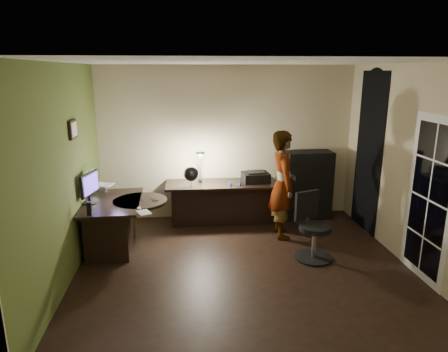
{
  "coord_description": "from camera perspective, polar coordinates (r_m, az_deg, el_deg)",
  "views": [
    {
      "loc": [
        -0.77,
        -4.96,
        2.6
      ],
      "look_at": [
        -0.15,
        1.05,
        1.0
      ],
      "focal_mm": 32.0,
      "sensor_mm": 36.0,
      "label": 1
    }
  ],
  "objects": [
    {
      "name": "green_wall_overlay",
      "position": [
        5.32,
        -21.74,
        0.18
      ],
      "size": [
        0.0,
        4.0,
        2.7
      ],
      "primitive_type": "cube",
      "color": "#4A5C25",
      "rests_on": "floor"
    },
    {
      "name": "phone",
      "position": [
        6.01,
        -9.88,
        -3.33
      ],
      "size": [
        0.12,
        0.16,
        0.01
      ],
      "primitive_type": "cube",
      "rotation": [
        0.0,
        0.0,
        0.34
      ],
      "color": "black",
      "rests_on": "desk_left"
    },
    {
      "name": "desk_right",
      "position": [
        6.99,
        -0.32,
        -3.86
      ],
      "size": [
        1.93,
        0.71,
        0.72
      ],
      "primitive_type": "cube",
      "rotation": [
        0.0,
        0.0,
        -0.02
      ],
      "color": "black",
      "rests_on": "floor"
    },
    {
      "name": "laptop_stand",
      "position": [
        6.65,
        -17.28,
        -1.62
      ],
      "size": [
        0.25,
        0.22,
        0.09
      ],
      "primitive_type": "cube",
      "rotation": [
        0.0,
        0.0,
        -0.18
      ],
      "color": "silver",
      "rests_on": "desk_left"
    },
    {
      "name": "desk_fan",
      "position": [
        6.61,
        -4.73,
        -0.21
      ],
      "size": [
        0.27,
        0.21,
        0.37
      ],
      "primitive_type": "cube",
      "rotation": [
        0.0,
        0.0,
        0.41
      ],
      "color": "black",
      "rests_on": "desk_right"
    },
    {
      "name": "wall_front",
      "position": [
        3.3,
        8.14,
        -7.57
      ],
      "size": [
        4.5,
        0.01,
        2.7
      ],
      "primitive_type": "cube",
      "color": "#C4B68D",
      "rests_on": "floor"
    },
    {
      "name": "notepad",
      "position": [
        5.49,
        -11.37,
        -5.14
      ],
      "size": [
        0.23,
        0.26,
        0.01
      ],
      "primitive_type": "cube",
      "rotation": [
        0.0,
        0.0,
        0.43
      ],
      "color": "silver",
      "rests_on": "desk_left"
    },
    {
      "name": "pen",
      "position": [
        6.07,
        -11.66,
        -3.21
      ],
      "size": [
        0.02,
        0.15,
        0.01
      ],
      "primitive_type": "cube",
      "rotation": [
        0.0,
        0.0,
        0.06
      ],
      "color": "black",
      "rests_on": "desk_left"
    },
    {
      "name": "cabinet",
      "position": [
        7.33,
        11.87,
        -1.25
      ],
      "size": [
        0.82,
        0.42,
        1.22
      ],
      "primitive_type": "cube",
      "rotation": [
        0.0,
        0.0,
        0.02
      ],
      "color": "black",
      "rests_on": "floor"
    },
    {
      "name": "laptop",
      "position": [
        6.6,
        -17.05,
        -0.28
      ],
      "size": [
        0.41,
        0.4,
        0.24
      ],
      "primitive_type": "cube",
      "rotation": [
        0.0,
        0.0,
        -0.26
      ],
      "color": "silver",
      "rests_on": "laptop_stand"
    },
    {
      "name": "person",
      "position": [
        6.35,
        8.38,
        -1.24
      ],
      "size": [
        0.41,
        0.61,
        1.72
      ],
      "primitive_type": "imported",
      "rotation": [
        0.0,
        0.0,
        1.57
      ],
      "color": "#D8A88C",
      "rests_on": "floor"
    },
    {
      "name": "wall_left",
      "position": [
        5.33,
        -21.89,
        0.17
      ],
      "size": [
        0.01,
        4.0,
        2.7
      ],
      "primitive_type": "cube",
      "color": "#C4B68D",
      "rests_on": "floor"
    },
    {
      "name": "french_door",
      "position": [
        5.56,
        27.21,
        -3.05
      ],
      "size": [
        0.02,
        0.92,
        2.1
      ],
      "primitive_type": "cube",
      "color": "white",
      "rests_on": "floor"
    },
    {
      "name": "framed_picture",
      "position": [
        5.65,
        -20.83,
        6.25
      ],
      "size": [
        0.04,
        0.3,
        0.25
      ],
      "primitive_type": "cube",
      "color": "black",
      "rests_on": "wall_left"
    },
    {
      "name": "headphones",
      "position": [
        6.73,
        1.57,
        -1.08
      ],
      "size": [
        0.21,
        0.11,
        0.1
      ],
      "primitive_type": "cube",
      "rotation": [
        0.0,
        0.0,
        0.15
      ],
      "color": "navy",
      "rests_on": "desk_right"
    },
    {
      "name": "mouse",
      "position": [
        5.64,
        -12.05,
        -4.52
      ],
      "size": [
        0.08,
        0.1,
        0.03
      ],
      "primitive_type": "ellipsoid",
      "rotation": [
        0.0,
        0.0,
        -0.36
      ],
      "color": "silver",
      "rests_on": "desk_left"
    },
    {
      "name": "wall_back",
      "position": [
        7.12,
        0.41,
        4.72
      ],
      "size": [
        4.5,
        0.01,
        2.7
      ],
      "primitive_type": "cube",
      "color": "#C4B68D",
      "rests_on": "floor"
    },
    {
      "name": "ceiling",
      "position": [
        5.02,
        3.05,
        16.01
      ],
      "size": [
        4.5,
        4.0,
        0.01
      ],
      "primitive_type": "cube",
      "color": "silver",
      "rests_on": "floor"
    },
    {
      "name": "monitor",
      "position": [
        6.03,
        -18.73,
        -2.25
      ],
      "size": [
        0.21,
        0.51,
        0.33
      ],
      "primitive_type": "cube",
      "rotation": [
        0.0,
        0.0,
        -0.23
      ],
      "color": "black",
      "rests_on": "desk_left"
    },
    {
      "name": "floor",
      "position": [
        5.66,
        2.67,
        -12.61
      ],
      "size": [
        4.5,
        4.0,
        0.01
      ],
      "primitive_type": "cube",
      "color": "black",
      "rests_on": "ground"
    },
    {
      "name": "office_chair",
      "position": [
        5.77,
        12.91,
        -7.19
      ],
      "size": [
        0.68,
        0.68,
        0.95
      ],
      "primitive_type": "cube",
      "rotation": [
        0.0,
        0.0,
        0.35
      ],
      "color": "black",
      "rests_on": "floor"
    },
    {
      "name": "arched_doorway",
      "position": [
        6.94,
        19.99,
        3.13
      ],
      "size": [
        0.01,
        0.9,
        2.6
      ],
      "primitive_type": "cube",
      "color": "black",
      "rests_on": "floor"
    },
    {
      "name": "wall_right",
      "position": [
        5.94,
        24.88,
        1.3
      ],
      "size": [
        0.01,
        4.0,
        2.7
      ],
      "primitive_type": "cube",
      "color": "#C4B68D",
      "rests_on": "floor"
    },
    {
      "name": "desk_left",
      "position": [
        6.21,
        -15.41,
        -6.73
      ],
      "size": [
        0.83,
        1.32,
        0.75
      ],
      "primitive_type": "cube",
      "rotation": [
        0.0,
        0.0,
        0.03
      ],
      "color": "black",
      "rests_on": "floor"
    },
    {
      "name": "printer",
      "position": [
        6.95,
        4.53,
        -0.18
      ],
      "size": [
        0.48,
        0.39,
        0.2
      ],
      "primitive_type": "cube",
      "rotation": [
        0.0,
        0.0,
        0.09
      ],
      "color": "black",
      "rests_on": "desk_right"
    },
    {
      "name": "speaker",
      "position": [
        5.58,
        -18.73,
        -4.42
      ],
      "size": [
        0.09,
        0.09,
        0.18
      ],
      "primitive_type": "cylinder",
      "rotation": [
        0.0,
        0.0,
        -0.4
      ],
      "color": "black",
      "rests_on": "desk_left"
    },
    {
      "name": "desk_lamp",
      "position": [
        6.86,
        -3.46,
        1.47
      ],
      "size": [
        0.21,
        0.31,
        0.62
      ],
      "primitive_type": "cube",
      "rotation": [
        0.0,
        0.0,
        0.23
      ],
      "color": "black",
      "rests_on": "desk_right"
    }
  ]
}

